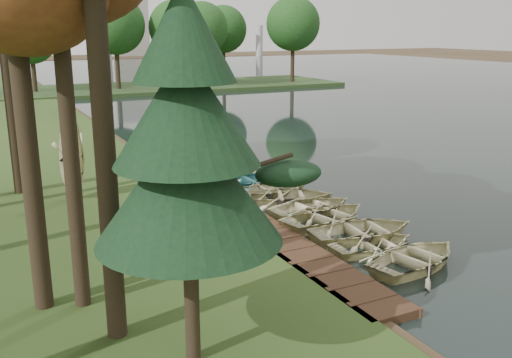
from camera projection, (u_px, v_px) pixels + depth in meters
name	position (u px, v px, depth m)	size (l,w,h in m)	color
ground	(291.00, 223.00, 21.81)	(300.00, 300.00, 0.00)	#3D2F1D
water	(465.00, 109.00, 52.13)	(130.00, 200.00, 0.05)	black
boardwalk	(254.00, 225.00, 21.08)	(1.60, 16.00, 0.30)	#392416
peninsula	(139.00, 88.00, 68.39)	(50.00, 14.00, 0.45)	#273F1B
far_trees	(108.00, 35.00, 65.35)	(45.60, 5.60, 8.80)	black
bridge	(72.00, 29.00, 128.92)	(95.90, 4.00, 8.60)	#A5A5A0
building_a	(126.00, 21.00, 153.39)	(10.00, 8.00, 18.00)	#A5A5A0
rowboat_0	(417.00, 256.00, 17.54)	(2.59, 3.63, 0.75)	beige
rowboat_1	(374.00, 242.00, 18.83)	(2.23, 3.12, 0.65)	beige
rowboat_2	(364.00, 228.00, 19.85)	(2.80, 3.92, 0.81)	beige
rowboat_3	(326.00, 214.00, 21.40)	(2.78, 3.90, 0.81)	beige
rowboat_4	(312.00, 205.00, 22.50)	(2.64, 3.70, 0.77)	beige
rowboat_5	(287.00, 194.00, 23.87)	(2.83, 3.96, 0.82)	beige
rowboat_6	(270.00, 188.00, 25.02)	(2.44, 3.42, 0.71)	beige
rowboat_7	(255.00, 178.00, 26.56)	(2.67, 3.73, 0.77)	teal
rowboat_8	(245.00, 171.00, 28.05)	(2.28, 3.20, 0.66)	beige
rowboat_9	(233.00, 166.00, 29.09)	(2.20, 3.09, 0.64)	beige
stored_rowboat	(76.00, 192.00, 23.72)	(2.20, 3.08, 0.64)	beige
pine_tree	(187.00, 142.00, 11.09)	(3.80, 3.80, 7.81)	black
reeds_0	(179.00, 234.00, 18.15)	(0.60, 0.60, 1.08)	#3F661E
reeds_1	(176.00, 212.00, 20.56)	(0.60, 0.60, 0.99)	#3F661E
reeds_2	(195.00, 195.00, 22.32)	(0.60, 0.60, 1.13)	#3F661E
reeds_3	(193.00, 187.00, 23.64)	(0.60, 0.60, 1.06)	#3F661E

